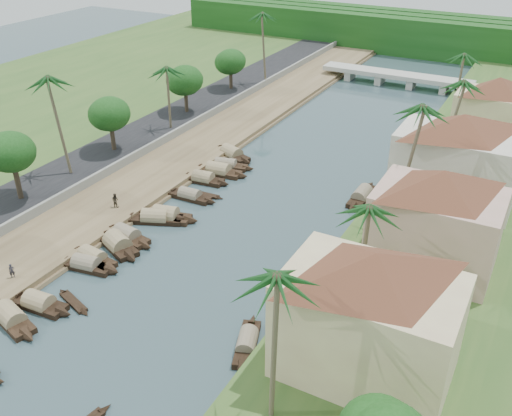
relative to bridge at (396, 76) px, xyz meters
The scene contains 44 objects.
ground 72.02m from the bridge, 90.00° to the right, with size 220.00×220.00×0.00m, color #32474C.
left_bank 54.42m from the bridge, 107.10° to the right, with size 10.00×180.00×0.80m, color brown.
right_bank 55.37m from the bridge, 69.93° to the right, with size 16.00×180.00×1.20m, color #2E5020.
road 57.49m from the bridge, 115.23° to the right, with size 8.00×180.00×1.40m, color black.
retaining_wall 55.79m from the bridge, 111.23° to the right, with size 0.40×180.00×1.10m, color gray.
treeline 28.09m from the bridge, 90.00° to the left, with size 120.00×14.00×8.00m.
bridge is the anchor object (origin of this frame).
building_near 76.54m from the bridge, 75.61° to the right, with size 14.85×14.85×10.20m.
building_mid 61.51m from the bridge, 70.98° to the right, with size 14.11×14.11×9.70m.
building_far 48.15m from the bridge, 66.65° to the right, with size 15.59×15.59×10.20m.
building_distant 31.51m from the bridge, 50.21° to the right, with size 12.62×12.62×9.20m.
sampan_1 79.60m from the bridge, 96.23° to the right, with size 7.28×2.17×2.15m.
sampan_2 82.17m from the bridge, 96.53° to the right, with size 8.38×3.89×2.18m.
sampan_3 73.29m from the bridge, 97.19° to the right, with size 7.46×2.62×2.00m.
sampan_4 72.18m from the bridge, 97.51° to the right, with size 7.59×2.61×2.13m.
sampan_5 69.03m from the bridge, 97.40° to the right, with size 7.82×4.78×2.43m.
sampan_6 67.37m from the bridge, 97.81° to the right, with size 7.67×2.85×2.24m.
sampan_7 62.94m from the bridge, 98.06° to the right, with size 8.33×4.81×2.22m.
sampan_8 61.93m from the bridge, 97.48° to the right, with size 8.08×3.65×2.41m.
sampan_9 56.72m from the bridge, 98.56° to the right, with size 7.38×1.72×1.91m.
sampan_10 49.50m from the bridge, 100.54° to the right, with size 8.52×2.69×2.30m.
sampan_11 52.42m from the bridge, 100.43° to the right, with size 7.44×2.30×2.12m.
sampan_12 47.57m from the bridge, 101.12° to the right, with size 8.11×3.19×1.94m.
sampan_13 44.36m from the bridge, 103.50° to the right, with size 8.39×4.54×2.27m.
sampan_14 75.50m from the bridge, 82.57° to the right, with size 3.73×7.40×1.84m.
sampan_15 62.84m from the bridge, 80.63° to the right, with size 2.89×8.01×2.12m.
sampan_16 47.38m from the bridge, 78.49° to the right, with size 1.84×8.47×2.08m.
canoe_1 77.57m from the bridge, 94.79° to the right, with size 5.13×2.41×0.83m.
canoe_2 55.04m from the bridge, 97.73° to the right, with size 5.20×1.01×0.75m.
palm_0 82.89m from the bridge, 79.49° to the right, with size 3.20×3.20×12.96m.
palm_1 68.91m from the bridge, 76.47° to the right, with size 3.20×3.20×10.68m.
palm_2 54.76m from the bridge, 73.70° to the right, with size 3.20×3.20×14.26m.
palm_3 38.30m from the bridge, 64.40° to the right, with size 3.20×3.20×12.10m.
palm_5 65.16m from the bridge, 111.95° to the right, with size 3.20×3.20×13.38m.
palm_6 47.23m from the bridge, 118.25° to the right, with size 3.20×3.20×10.40m.
palm_7 24.63m from the bridge, 52.09° to the right, with size 3.20×3.20×11.67m.
palm_8 27.23m from the bridge, 145.96° to the right, with size 3.20×3.20×13.57m.
tree_2 71.47m from the bridge, 109.68° to the right, with size 5.36×5.36×7.88m.
tree_3 56.72m from the bridge, 115.12° to the right, with size 5.34×5.34×7.20m.
tree_4 41.78m from the bridge, 125.31° to the right, with size 5.46×5.46×7.22m.
tree_5 31.56m from the bridge, 140.14° to the right, with size 5.07×5.07×6.76m.
tree_6 48.52m from the bridge, 60.22° to the right, with size 4.39×4.39×6.76m.
person_near 78.91m from the bridge, 99.68° to the right, with size 0.52×0.34×1.41m, color #2A2931.
person_far 64.31m from the bridge, 102.46° to the right, with size 0.81×0.63×1.67m, color #393228.
Camera 1 is at (26.73, -32.82, 31.85)m, focal length 40.00 mm.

